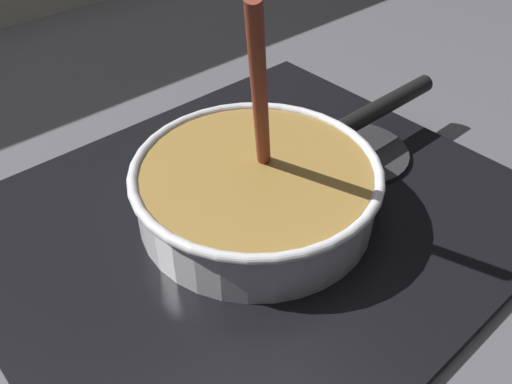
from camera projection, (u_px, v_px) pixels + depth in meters
name	position (u px, v px, depth m)	size (l,w,h in m)	color
ground	(237.00, 318.00, 0.51)	(2.40, 1.60, 0.04)	#4C4C51
hob_plate	(256.00, 217.00, 0.58)	(0.56, 0.48, 0.01)	black
burner_ring	(256.00, 210.00, 0.57)	(0.18, 0.18, 0.01)	#592D0C
spare_burner	(354.00, 152.00, 0.66)	(0.13, 0.13, 0.01)	#262628
cooking_pan	(258.00, 187.00, 0.55)	(0.43, 0.26, 0.26)	silver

